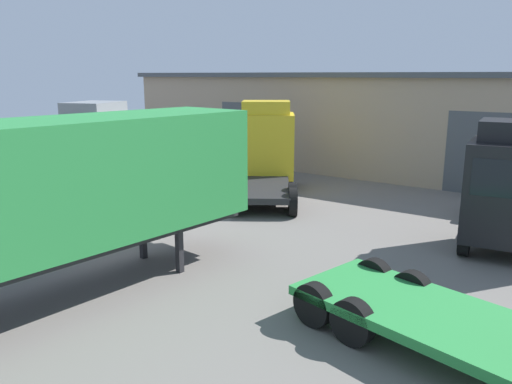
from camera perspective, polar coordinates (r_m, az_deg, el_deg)
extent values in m
plane|color=slate|center=(14.67, -13.69, -7.61)|extent=(60.00, 60.00, 0.00)
cube|color=tan|center=(29.78, 14.36, 7.78)|extent=(28.89, 9.64, 4.99)
cube|color=#474C51|center=(29.66, 14.66, 12.83)|extent=(29.39, 10.14, 0.25)
cube|color=#4C5156|center=(28.65, -1.28, 6.59)|extent=(3.20, 0.08, 3.60)
cube|color=#4C5156|center=(23.57, 24.61, 3.94)|extent=(3.20, 0.08, 3.60)
cube|color=gray|center=(20.74, -17.20, 3.96)|extent=(3.05, 3.11, 3.07)
cube|color=gray|center=(20.66, -18.01, 8.94)|extent=(2.24, 2.51, 0.60)
cube|color=black|center=(20.02, -14.53, 5.59)|extent=(0.72, 2.02, 1.10)
cube|color=#232326|center=(22.91, -23.55, 0.67)|extent=(4.37, 3.11, 0.24)
cylinder|color=#B2B2B7|center=(23.32, -20.82, 0.69)|extent=(1.22, 0.87, 0.56)
cylinder|color=black|center=(21.61, -13.99, 0.37)|extent=(0.96, 0.56, 0.91)
cylinder|color=black|center=(19.82, -17.23, -1.00)|extent=(0.96, 0.56, 0.91)
cylinder|color=black|center=(24.12, -22.89, 1.03)|extent=(0.96, 0.56, 0.91)
cylinder|color=black|center=(22.53, -26.44, -0.13)|extent=(0.96, 0.56, 0.91)
cylinder|color=black|center=(24.70, -24.50, 1.14)|extent=(0.96, 0.56, 0.91)
cube|color=#28843D|center=(11.93, -22.63, 0.78)|extent=(3.63, 10.57, 2.83)
cube|color=#232326|center=(12.33, -21.99, -6.20)|extent=(2.88, 10.49, 0.24)
cube|color=#232326|center=(14.64, -12.80, -5.30)|extent=(0.18, 0.18, 1.11)
cube|color=#232326|center=(13.44, -8.73, -6.82)|extent=(0.18, 0.18, 1.11)
cube|color=#232326|center=(19.17, 27.24, -1.91)|extent=(2.39, 3.90, 0.24)
cylinder|color=black|center=(15.73, 22.74, -5.00)|extent=(0.40, 0.99, 0.96)
cylinder|color=black|center=(19.68, 24.07, -1.59)|extent=(0.40, 0.99, 0.96)
cylinder|color=black|center=(20.55, 24.29, -1.01)|extent=(0.40, 0.99, 0.96)
cube|color=#28843D|center=(10.36, 19.64, -13.25)|extent=(5.80, 3.59, 0.20)
cylinder|color=black|center=(11.74, 17.37, -10.80)|extent=(0.98, 0.51, 0.93)
cylinder|color=black|center=(10.15, 10.99, -14.38)|extent=(0.98, 0.51, 0.93)
cylinder|color=black|center=(12.23, 13.32, -9.55)|extent=(0.98, 0.51, 0.93)
cylinder|color=black|center=(10.71, 6.65, -12.67)|extent=(0.98, 0.51, 0.93)
cube|color=yellow|center=(22.94, 1.15, 5.36)|extent=(3.40, 3.37, 2.88)
cube|color=yellow|center=(22.57, 1.16, 9.61)|extent=(2.67, 2.55, 0.60)
cube|color=black|center=(24.03, 1.21, 7.10)|extent=(1.81, 1.20, 1.04)
cube|color=#232326|center=(19.98, 0.96, 0.32)|extent=(3.89, 4.53, 0.24)
cylinder|color=#B2B2B7|center=(20.65, -1.78, 0.26)|extent=(1.07, 1.23, 0.56)
cylinder|color=black|center=(23.81, -1.49, 2.14)|extent=(0.83, 1.06, 1.07)
cylinder|color=black|center=(23.78, 3.81, 2.09)|extent=(0.83, 1.06, 1.07)
cylinder|color=black|center=(19.43, -2.33, -0.42)|extent=(0.83, 1.06, 1.07)
cylinder|color=black|center=(19.39, 4.17, -0.48)|extent=(0.83, 1.06, 1.07)
cylinder|color=black|center=(18.56, -2.54, -1.08)|extent=(0.83, 1.06, 1.07)
cylinder|color=black|center=(18.52, 4.26, -1.15)|extent=(0.83, 1.06, 1.07)
cube|color=black|center=(19.45, -12.41, -2.29)|extent=(0.40, 0.40, 0.04)
cone|color=orange|center=(19.39, -12.45, -1.56)|extent=(0.36, 0.36, 0.55)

